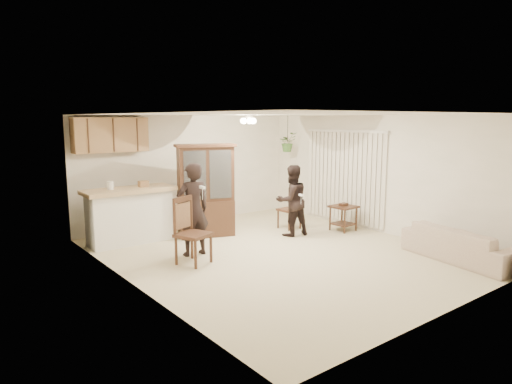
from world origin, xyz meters
TOP-DOWN VIEW (x-y plane):
  - floor at (0.00, 0.00)m, footprint 6.50×6.50m
  - ceiling at (0.00, 0.00)m, footprint 5.50×6.50m
  - wall_back at (0.00, 3.25)m, footprint 5.50×0.02m
  - wall_front at (0.00, -3.25)m, footprint 5.50×0.02m
  - wall_left at (-2.75, 0.00)m, footprint 0.02×6.50m
  - wall_right at (2.75, 0.00)m, footprint 0.02×6.50m
  - breakfast_bar at (-1.85, 2.35)m, footprint 1.60×0.55m
  - bar_top at (-1.85, 2.35)m, footprint 1.75×0.70m
  - upper_cabinets at (-1.90, 3.07)m, footprint 1.50×0.34m
  - vertical_blinds at (2.71, 0.90)m, footprint 0.06×2.30m
  - ceiling_fixture at (0.20, 1.20)m, footprint 0.36×0.36m
  - hanging_plant at (2.30, 2.40)m, footprint 0.43×0.37m
  - plant_cord at (2.30, 2.40)m, footprint 0.01×0.01m
  - sofa at (2.21, -2.24)m, footprint 1.02×1.97m
  - adult at (-1.28, 0.88)m, footprint 0.69×0.48m
  - child at (1.04, 0.84)m, footprint 0.73×0.62m
  - china_hutch at (-0.39, 1.90)m, footprint 1.30×0.83m
  - side_table at (2.22, 0.45)m, footprint 0.52×0.52m
  - chair_bar at (-1.54, 0.44)m, footprint 0.64×0.64m
  - chair_hutch_left at (-0.43, 2.33)m, footprint 0.56×0.56m
  - chair_hutch_right at (1.41, 1.32)m, footprint 0.44×0.44m
  - controller_adult at (-1.32, 0.49)m, footprint 0.06×0.15m
  - controller_child at (0.98, 0.50)m, footprint 0.06×0.13m

SIDE VIEW (x-z plane):
  - floor at x=0.00m, z-range 0.00..0.00m
  - chair_hutch_right at x=1.41m, z-range -0.21..0.75m
  - side_table at x=2.22m, z-range -0.02..0.59m
  - chair_hutch_left at x=-0.43m, z-range -0.22..0.79m
  - chair_bar at x=-1.54m, z-range -0.25..0.88m
  - sofa at x=2.21m, z-range 0.00..0.73m
  - breakfast_bar at x=-1.85m, z-range 0.00..1.00m
  - child at x=1.04m, z-range 0.00..1.35m
  - adult at x=-1.28m, z-range 0.00..1.80m
  - controller_child at x=0.98m, z-range 0.89..0.93m
  - china_hutch at x=-0.39m, z-range -0.01..1.90m
  - bar_top at x=-1.85m, z-range 1.01..1.09m
  - vertical_blinds at x=2.71m, z-range 0.05..2.15m
  - wall_back at x=0.00m, z-range 0.00..2.50m
  - wall_front at x=0.00m, z-range 0.00..2.50m
  - wall_left at x=-2.75m, z-range 0.00..2.50m
  - wall_right at x=2.75m, z-range 0.00..2.50m
  - controller_adult at x=-1.32m, z-range 1.26..1.30m
  - hanging_plant at x=2.30m, z-range 1.61..2.09m
  - upper_cabinets at x=-1.90m, z-range 1.75..2.45m
  - plant_cord at x=2.30m, z-range 1.85..2.50m
  - ceiling_fixture at x=0.20m, z-range 2.30..2.50m
  - ceiling at x=0.00m, z-range 2.49..2.51m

